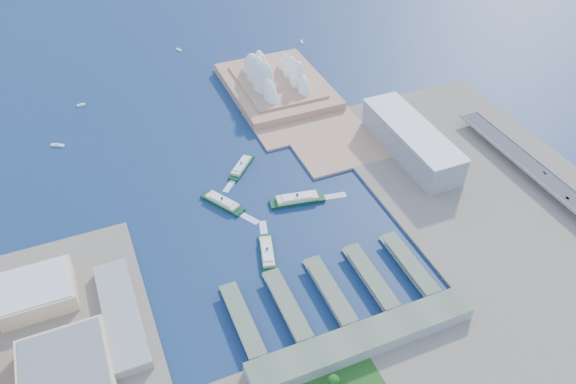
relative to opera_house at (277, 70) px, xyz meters
name	(u,v)px	position (x,y,z in m)	size (l,w,h in m)	color
ground	(284,244)	(-105.00, -280.00, -32.00)	(3000.00, 3000.00, 0.00)	#0F2749
east_land	(511,212)	(135.00, -330.00, -30.50)	(240.00, 500.00, 3.00)	#786B5C
peninsula	(284,96)	(2.50, -20.00, -30.50)	(135.00, 220.00, 3.00)	tan
opera_house	(277,70)	(0.00, 0.00, 0.00)	(134.00, 180.00, 58.00)	white
toaster_building	(411,141)	(90.00, -200.00, -11.50)	(45.00, 155.00, 35.00)	gray
expressway	(564,198)	(195.00, -340.00, -23.07)	(26.00, 340.00, 11.85)	gray
west_buildings	(16,382)	(-355.00, -350.00, -15.50)	(200.00, 280.00, 27.00)	olive
ferry_wharves	(330,291)	(-91.00, -355.00, -27.35)	(184.00, 90.00, 9.30)	#53614A
terminal_building	(363,340)	(-90.00, -415.00, -23.00)	(200.00, 28.00, 12.00)	gray
ferry_a	(222,201)	(-143.35, -198.88, -26.98)	(13.50, 53.05, 10.03)	#0E3820
ferry_b	(241,165)	(-103.92, -147.54, -27.40)	(12.38, 48.62, 9.19)	#0E3820
ferry_c	(267,252)	(-125.66, -287.03, -27.02)	(13.41, 52.69, 9.96)	#0E3820
ferry_d	(297,198)	(-67.27, -226.11, -26.34)	(15.25, 59.90, 11.33)	#0E3820
boat_a	(57,145)	(-297.30, -18.28, -30.45)	(4.02, 16.06, 3.10)	white
boat_b	(81,105)	(-258.66, 65.79, -30.55)	(3.76, 10.74, 2.90)	white
boat_c	(302,42)	(92.91, 125.03, -30.68)	(3.41, 11.69, 2.63)	white
boat_e	(179,50)	(-96.45, 173.95, -30.60)	(3.63, 11.40, 2.80)	white
car_b	(567,198)	(191.00, -346.39, -16.49)	(1.39, 3.99, 1.32)	slate
car_c	(545,173)	(199.00, -303.99, -16.45)	(1.95, 4.80, 1.39)	slate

